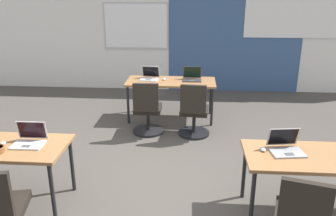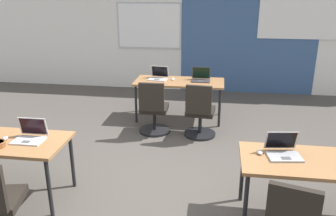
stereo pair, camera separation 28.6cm
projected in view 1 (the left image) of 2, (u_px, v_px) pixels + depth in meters
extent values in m
plane|color=#47423D|center=(159.00, 180.00, 4.47)|extent=(24.00, 24.00, 0.00)
cube|color=silver|center=(177.00, 29.00, 7.95)|extent=(10.00, 0.20, 2.80)
cube|color=#385684|center=(235.00, 30.00, 7.76)|extent=(2.97, 0.01, 2.80)
cube|color=#B7B7BC|center=(136.00, 26.00, 7.88)|extent=(1.48, 0.02, 1.04)
cube|color=white|center=(136.00, 26.00, 7.88)|extent=(1.40, 0.02, 0.96)
cube|color=white|center=(293.00, 5.00, 7.47)|extent=(2.00, 0.02, 1.40)
cylinder|color=black|center=(53.00, 193.00, 3.58)|extent=(0.04, 0.04, 0.68)
cylinder|color=black|center=(72.00, 165.00, 4.14)|extent=(0.04, 0.04, 0.68)
cube|color=olive|center=(324.00, 157.00, 3.55)|extent=(1.60, 0.70, 0.04)
cylinder|color=black|center=(252.00, 202.00, 3.44)|extent=(0.04, 0.04, 0.68)
cylinder|color=black|center=(244.00, 171.00, 4.00)|extent=(0.04, 0.04, 0.68)
cube|color=olive|center=(171.00, 82.00, 6.30)|extent=(1.60, 0.70, 0.04)
cylinder|color=black|center=(128.00, 105.00, 6.19)|extent=(0.04, 0.04, 0.68)
cylinder|color=black|center=(212.00, 107.00, 6.09)|extent=(0.04, 0.04, 0.68)
cylinder|color=black|center=(134.00, 95.00, 6.75)|extent=(0.04, 0.04, 0.68)
cylinder|color=black|center=(211.00, 97.00, 6.65)|extent=(0.04, 0.04, 0.68)
cube|color=#B7B7BC|center=(149.00, 80.00, 6.34)|extent=(0.36, 0.27, 0.02)
cube|color=#4C4C4F|center=(148.00, 80.00, 6.29)|extent=(0.10, 0.07, 0.00)
cube|color=#B7B7BC|center=(151.00, 72.00, 6.44)|extent=(0.34, 0.11, 0.21)
cube|color=black|center=(151.00, 72.00, 6.43)|extent=(0.30, 0.09, 0.19)
ellipsoid|color=silver|center=(164.00, 79.00, 6.35)|extent=(0.07, 0.11, 0.03)
cylinder|color=black|center=(148.00, 131.00, 5.92)|extent=(0.52, 0.52, 0.04)
cylinder|color=black|center=(148.00, 120.00, 5.85)|extent=(0.06, 0.06, 0.34)
cube|color=black|center=(148.00, 109.00, 5.78)|extent=(0.45, 0.45, 0.08)
cube|color=black|center=(146.00, 98.00, 5.46)|extent=(0.40, 0.07, 0.46)
sphere|color=black|center=(150.00, 125.00, 6.14)|extent=(0.04, 0.04, 0.04)
sphere|color=black|center=(161.00, 133.00, 5.84)|extent=(0.04, 0.04, 0.04)
sphere|color=black|center=(135.00, 132.00, 5.86)|extent=(0.04, 0.04, 0.04)
cube|color=#333338|center=(192.00, 80.00, 6.30)|extent=(0.33, 0.23, 0.02)
cube|color=#4C4C4F|center=(192.00, 80.00, 6.24)|extent=(0.09, 0.06, 0.00)
cube|color=#333338|center=(192.00, 72.00, 6.38)|extent=(0.33, 0.04, 0.22)
cube|color=black|center=(192.00, 72.00, 6.37)|extent=(0.30, 0.03, 0.19)
cylinder|color=black|center=(194.00, 133.00, 5.83)|extent=(0.52, 0.52, 0.04)
cylinder|color=black|center=(194.00, 122.00, 5.77)|extent=(0.06, 0.06, 0.34)
cube|color=black|center=(194.00, 110.00, 5.70)|extent=(0.48, 0.48, 0.08)
cube|color=black|center=(193.00, 99.00, 5.37)|extent=(0.40, 0.09, 0.46)
sphere|color=black|center=(195.00, 127.00, 6.05)|extent=(0.04, 0.04, 0.04)
sphere|color=black|center=(207.00, 135.00, 5.73)|extent=(0.04, 0.04, 0.04)
sphere|color=black|center=(180.00, 134.00, 5.80)|extent=(0.04, 0.04, 0.04)
cube|color=silver|center=(28.00, 145.00, 3.76)|extent=(0.33, 0.23, 0.02)
cube|color=#4C4C4F|center=(26.00, 146.00, 3.71)|extent=(0.09, 0.06, 0.00)
cube|color=silver|center=(32.00, 130.00, 3.85)|extent=(0.33, 0.05, 0.22)
cube|color=black|center=(32.00, 130.00, 3.84)|extent=(0.30, 0.04, 0.19)
ellipsoid|color=#B2B2B7|center=(3.00, 143.00, 3.78)|extent=(0.07, 0.11, 0.03)
cube|color=black|center=(1.00, 208.00, 3.21)|extent=(0.52, 0.52, 0.08)
cube|color=#9E9EA3|center=(287.00, 153.00, 3.59)|extent=(0.36, 0.27, 0.02)
cube|color=#4C4C4F|center=(289.00, 154.00, 3.53)|extent=(0.10, 0.07, 0.00)
cube|color=#9E9EA3|center=(283.00, 137.00, 3.69)|extent=(0.34, 0.12, 0.21)
cube|color=black|center=(283.00, 137.00, 3.68)|extent=(0.30, 0.10, 0.19)
ellipsoid|color=#B2B2B7|center=(263.00, 149.00, 3.65)|extent=(0.06, 0.10, 0.03)
cube|color=black|center=(305.00, 207.00, 2.77)|extent=(0.40, 0.17, 0.46)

